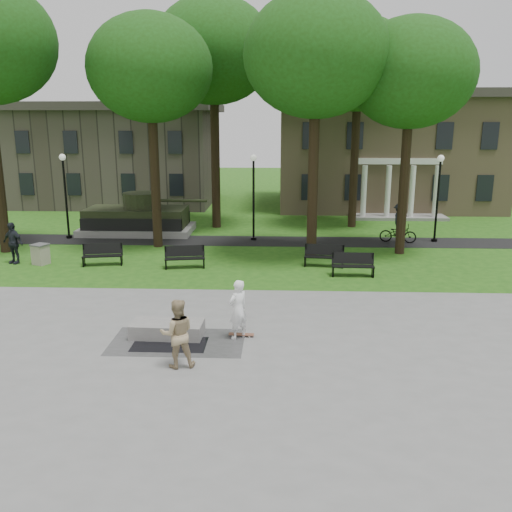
{
  "coord_description": "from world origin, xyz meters",
  "views": [
    {
      "loc": [
        1.9,
        -17.3,
        6.51
      ],
      "look_at": [
        1.03,
        3.04,
        1.4
      ],
      "focal_mm": 38.0,
      "sensor_mm": 36.0,
      "label": 1
    }
  ],
  "objects_px": {
    "skateboarder": "(238,309)",
    "friend_watching": "(177,333)",
    "park_bench_0": "(103,254)",
    "trash_bin": "(41,254)",
    "cyclist": "(398,227)",
    "concrete_block": "(167,329)"
  },
  "relations": [
    {
      "from": "skateboarder",
      "to": "friend_watching",
      "type": "bearing_deg",
      "value": 9.56
    },
    {
      "from": "skateboarder",
      "to": "park_bench_0",
      "type": "height_order",
      "value": "skateboarder"
    },
    {
      "from": "skateboarder",
      "to": "trash_bin",
      "type": "height_order",
      "value": "skateboarder"
    },
    {
      "from": "park_bench_0",
      "to": "trash_bin",
      "type": "relative_size",
      "value": 1.93
    },
    {
      "from": "concrete_block",
      "to": "skateboarder",
      "type": "distance_m",
      "value": 2.31
    },
    {
      "from": "skateboarder",
      "to": "trash_bin",
      "type": "distance_m",
      "value": 12.97
    },
    {
      "from": "skateboarder",
      "to": "cyclist",
      "type": "xyz_separation_m",
      "value": [
        7.74,
        13.84,
        -0.06
      ]
    },
    {
      "from": "park_bench_0",
      "to": "friend_watching",
      "type": "bearing_deg",
      "value": -72.92
    },
    {
      "from": "cyclist",
      "to": "park_bench_0",
      "type": "distance_m",
      "value": 15.59
    },
    {
      "from": "skateboarder",
      "to": "cyclist",
      "type": "bearing_deg",
      "value": -163.7
    },
    {
      "from": "trash_bin",
      "to": "park_bench_0",
      "type": "bearing_deg",
      "value": 0.07
    },
    {
      "from": "cyclist",
      "to": "park_bench_0",
      "type": "xyz_separation_m",
      "value": [
        -14.63,
        -5.38,
        -0.36
      ]
    },
    {
      "from": "concrete_block",
      "to": "trash_bin",
      "type": "height_order",
      "value": "trash_bin"
    },
    {
      "from": "skateboarder",
      "to": "park_bench_0",
      "type": "relative_size",
      "value": 1.0
    },
    {
      "from": "park_bench_0",
      "to": "trash_bin",
      "type": "distance_m",
      "value": 2.94
    },
    {
      "from": "cyclist",
      "to": "friend_watching",
      "type": "bearing_deg",
      "value": 162.81
    },
    {
      "from": "concrete_block",
      "to": "park_bench_0",
      "type": "distance_m",
      "value": 9.61
    },
    {
      "from": "friend_watching",
      "to": "park_bench_0",
      "type": "xyz_separation_m",
      "value": [
        -5.42,
        10.49,
        -0.45
      ]
    },
    {
      "from": "concrete_block",
      "to": "friend_watching",
      "type": "distance_m",
      "value": 2.34
    },
    {
      "from": "skateboarder",
      "to": "friend_watching",
      "type": "xyz_separation_m",
      "value": [
        -1.48,
        -2.03,
        0.03
      ]
    },
    {
      "from": "trash_bin",
      "to": "skateboarder",
      "type": "bearing_deg",
      "value": -40.68
    },
    {
      "from": "park_bench_0",
      "to": "trash_bin",
      "type": "bearing_deg",
      "value": 169.83
    }
  ]
}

